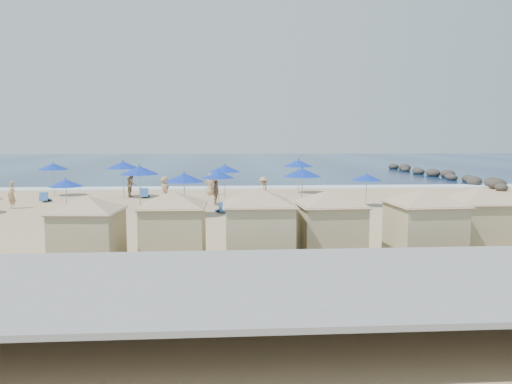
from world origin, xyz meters
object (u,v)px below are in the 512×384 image
(umbrella_10, at_px, (367,177))
(beachgoer_4, at_px, (210,184))
(rock_jetty, at_px, (438,174))
(beachgoer_3, at_px, (264,190))
(beachgoer_5, at_px, (165,190))
(cabana_0, at_px, (88,224))
(cabana_2, at_px, (259,218))
(umbrella_6, at_px, (184,178))
(beachgoer_1, at_px, (132,184))
(umbrella_5, at_px, (139,170))
(umbrella_9, at_px, (298,163))
(umbrella_7, at_px, (225,169))
(umbrella_8, at_px, (218,174))
(beachgoer_2, at_px, (216,193))
(umbrella_3, at_px, (66,183))
(cabana_3, at_px, (330,217))
(umbrella_4, at_px, (123,165))
(cabana_5, at_px, (479,214))
(umbrella_2, at_px, (53,166))
(cabana_1, at_px, (173,219))
(trash_bin, at_px, (317,225))
(beachgoer_0, at_px, (12,195))
(umbrella_11, at_px, (302,172))

(umbrella_10, height_order, beachgoer_4, umbrella_10)
(rock_jetty, relative_size, beachgoer_3, 15.60)
(beachgoer_5, bearing_deg, cabana_0, 156.95)
(cabana_2, distance_m, beachgoer_3, 15.98)
(umbrella_6, height_order, beachgoer_1, umbrella_6)
(umbrella_5, distance_m, umbrella_9, 12.93)
(umbrella_7, xyz_separation_m, beachgoer_1, (-6.60, 2.35, -1.23))
(umbrella_8, xyz_separation_m, beachgoer_2, (-0.16, 0.83, -1.20))
(cabana_0, distance_m, umbrella_9, 23.39)
(umbrella_3, height_order, beachgoer_1, umbrella_3)
(beachgoer_2, bearing_deg, beachgoer_4, 20.79)
(rock_jetty, relative_size, umbrella_10, 12.78)
(cabana_3, bearing_deg, umbrella_7, 101.19)
(umbrella_4, relative_size, umbrella_9, 1.01)
(cabana_5, distance_m, umbrella_2, 29.02)
(cabana_1, relative_size, umbrella_3, 2.12)
(umbrella_7, height_order, beachgoer_1, umbrella_7)
(cabana_3, bearing_deg, cabana_2, -169.64)
(trash_bin, xyz_separation_m, umbrella_3, (-12.50, 6.03, 1.37))
(rock_jetty, xyz_separation_m, cabana_0, (-26.90, -34.56, 1.16))
(cabana_0, distance_m, beachgoer_4, 20.88)
(umbrella_2, xyz_separation_m, umbrella_6, (10.07, -10.00, -0.03))
(rock_jetty, height_order, umbrella_6, umbrella_6)
(trash_bin, relative_size, umbrella_7, 0.35)
(cabana_3, xyz_separation_m, umbrella_3, (-11.97, 11.02, 0.21))
(umbrella_3, xyz_separation_m, beachgoer_0, (-4.10, 3.05, -0.98))
(trash_bin, bearing_deg, umbrella_5, 116.57)
(umbrella_4, bearing_deg, rock_jetty, 27.24)
(beachgoer_1, height_order, beachgoer_5, beachgoer_1)
(umbrella_4, height_order, umbrella_6, umbrella_4)
(umbrella_4, distance_m, beachgoer_1, 1.54)
(umbrella_6, relative_size, umbrella_10, 1.16)
(umbrella_7, bearing_deg, cabana_5, -62.59)
(umbrella_4, relative_size, beachgoer_1, 1.46)
(cabana_1, relative_size, cabana_5, 0.99)
(umbrella_9, bearing_deg, umbrella_5, -145.10)
(beachgoer_2, bearing_deg, umbrella_7, 2.66)
(cabana_3, relative_size, umbrella_10, 2.12)
(cabana_1, height_order, umbrella_8, cabana_1)
(umbrella_4, relative_size, beachgoer_5, 1.54)
(cabana_2, xyz_separation_m, umbrella_10, (7.61, 13.85, 0.14))
(beachgoer_3, bearing_deg, beachgoer_5, -88.35)
(trash_bin, bearing_deg, umbrella_3, 134.16)
(umbrella_7, xyz_separation_m, umbrella_10, (8.59, -3.78, -0.32))
(cabana_2, distance_m, beachgoer_1, 21.38)
(umbrella_10, xyz_separation_m, beachgoer_5, (-12.47, 2.58, -0.95))
(cabana_2, bearing_deg, umbrella_8, 95.58)
(beachgoer_1, bearing_deg, beachgoer_4, -85.08)
(umbrella_6, distance_m, umbrella_11, 6.91)
(umbrella_11, bearing_deg, cabana_5, -70.19)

